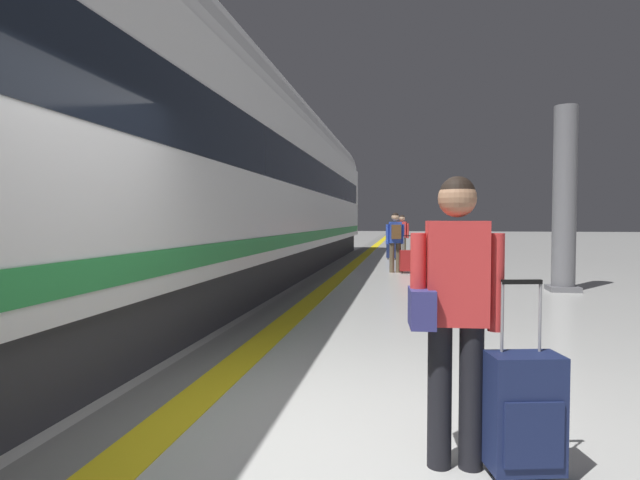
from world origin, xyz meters
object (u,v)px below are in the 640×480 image
suitcase_near (407,261)px  suitcase_mid (393,250)px  traveller_foreground (454,300)px  platform_pillar (564,203)px  passenger_near (395,237)px  rolling_suitcase_foreground (524,412)px  waste_bin (470,256)px  high_speed_train (198,158)px  passenger_mid (402,234)px

suitcase_near → suitcase_mid: size_ratio=1.01×
traveller_foreground → platform_pillar: platform_pillar is taller
passenger_near → suitcase_mid: size_ratio=1.60×
suitcase_near → rolling_suitcase_foreground: bearing=-86.8°
waste_bin → high_speed_train: bearing=-137.7°
passenger_near → suitcase_near: 0.70m
platform_pillar → suitcase_mid: bearing=114.9°
suitcase_mid → waste_bin: (2.09, -4.62, 0.13)m
suitcase_mid → waste_bin: size_ratio=1.08×
traveller_foreground → passenger_near: bearing=92.9°
suitcase_near → platform_pillar: 4.43m
high_speed_train → traveller_foreground: 7.30m
passenger_near → waste_bin: (1.90, -0.12, -0.48)m
high_speed_train → traveller_foreground: size_ratio=19.68×
passenger_near → suitcase_near: passenger_near is taller
high_speed_train → platform_pillar: size_ratio=8.97×
suitcase_mid → suitcase_near: bearing=-83.8°
suitcase_near → platform_pillar: bearing=-44.3°
high_speed_train → waste_bin: 7.47m
rolling_suitcase_foreground → platform_pillar: (2.40, 7.92, 1.35)m
suitcase_near → passenger_mid: 4.82m
high_speed_train → suitcase_mid: high_speed_train is taller
passenger_mid → waste_bin: bearing=-69.7°
passenger_near → waste_bin: size_ratio=1.73×
traveller_foreground → high_speed_train: bearing=123.7°
traveller_foreground → suitcase_mid: bearing=92.8°
rolling_suitcase_foreground → passenger_near: bearing=94.8°
platform_pillar → waste_bin: 3.50m
suitcase_mid → rolling_suitcase_foreground: bearing=-85.9°
suitcase_mid → waste_bin: suitcase_mid is taller
suitcase_mid → waste_bin: bearing=-65.7°
passenger_mid → passenger_near: bearing=-91.6°
platform_pillar → waste_bin: (-1.42, 2.94, -1.27)m
platform_pillar → suitcase_near: bearing=135.7°
platform_pillar → rolling_suitcase_foreground: bearing=-106.9°
suitcase_near → waste_bin: size_ratio=1.09×
waste_bin → rolling_suitcase_foreground: bearing=-95.2°
rolling_suitcase_foreground → suitcase_near: 10.87m
passenger_near → suitcase_mid: 4.54m
high_speed_train → suitcase_near: high_speed_train is taller
traveller_foreground → passenger_near: size_ratio=1.04×
traveller_foreground → passenger_near: 10.90m
rolling_suitcase_foreground → suitcase_mid: 15.52m
traveller_foreground → platform_pillar: 8.34m
suitcase_near → passenger_mid: size_ratio=0.63×
platform_pillar → waste_bin: bearing=115.7°
waste_bin → traveller_foreground: bearing=-97.1°
passenger_near → suitcase_near: size_ratio=1.59×
high_speed_train → suitcase_near: (3.72, 4.83, -2.17)m
passenger_near → suitcase_near: bearing=-22.2°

